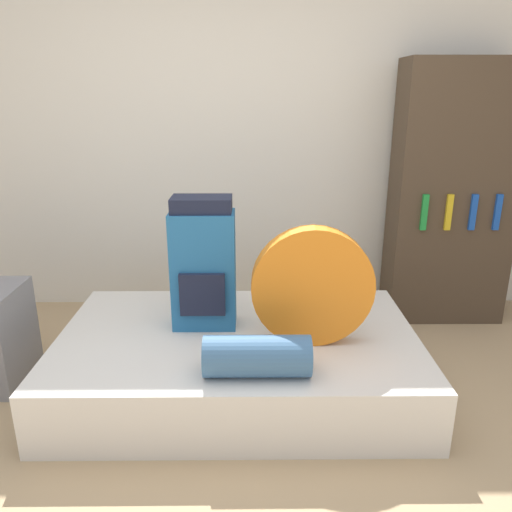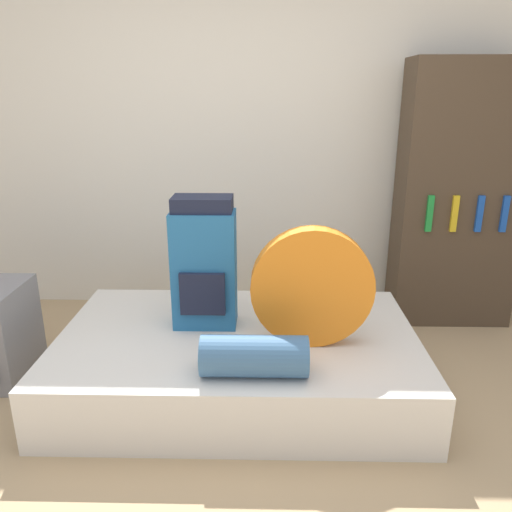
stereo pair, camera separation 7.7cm
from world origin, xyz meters
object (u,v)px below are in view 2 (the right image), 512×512
sleeping_roll (254,356)px  bookshelf (459,197)px  tent_bag (312,287)px  backpack (204,265)px

sleeping_roll → bookshelf: size_ratio=0.28×
tent_bag → sleeping_roll: bearing=-131.6°
backpack → sleeping_roll: size_ratio=1.48×
backpack → tent_bag: bearing=-20.1°
tent_bag → bookshelf: bearing=43.9°
sleeping_roll → bookshelf: (1.39, 1.38, 0.48)m
backpack → sleeping_roll: bearing=-61.5°
backpack → tent_bag: size_ratio=1.17×
backpack → tent_bag: 0.62m
tent_bag → sleeping_roll: 0.49m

